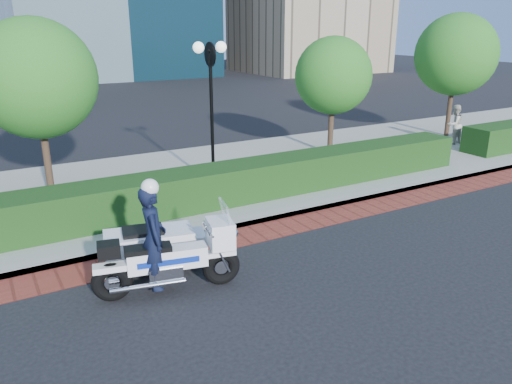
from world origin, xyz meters
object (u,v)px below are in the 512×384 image
tree_c (333,76)px  pedestrian (454,124)px  tree_b (36,79)px  lamppost (211,92)px  tree_d (456,55)px  police_motorcycle (158,247)px

tree_c → pedestrian: (5.40, -1.22, -2.10)m
tree_b → tree_c: bearing=-0.0°
lamppost → pedestrian: bearing=0.4°
tree_c → pedestrian: tree_c is taller
pedestrian → tree_d: bearing=-136.0°
tree_c → tree_d: tree_d is taller
tree_d → pedestrian: bearing=-132.0°
tree_c → lamppost: bearing=-166.7°
tree_b → pedestrian: size_ratio=3.06×
tree_b → tree_c: (10.00, -0.00, -0.39)m
lamppost → tree_b: tree_b is taller
police_motorcycle → tree_d: bearing=34.0°
tree_b → police_motorcycle: size_ratio=1.77×
tree_d → pedestrian: size_ratio=3.23×
lamppost → police_motorcycle: lamppost is taller
tree_c → police_motorcycle: tree_c is taller
tree_c → tree_d: bearing=0.0°
pedestrian → lamppost: bearing=-3.5°
lamppost → tree_b: bearing=163.9°
police_motorcycle → pedestrian: size_ratio=1.73×
police_motorcycle → lamppost: bearing=66.8°
tree_c → tree_d: size_ratio=0.83×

